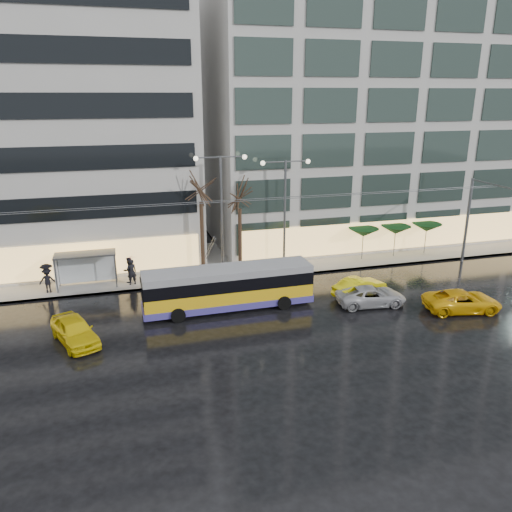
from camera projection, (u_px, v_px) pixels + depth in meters
name	position (u px, v px, depth m)	size (l,w,h in m)	color
ground	(228.00, 340.00, 28.53)	(140.00, 140.00, 0.00)	black
sidewalk	(215.00, 261.00, 41.84)	(80.00, 10.00, 0.15)	gray
kerb	(228.00, 281.00, 37.30)	(80.00, 0.10, 0.15)	slate
building_right	(380.00, 102.00, 46.82)	(32.00, 14.00, 25.00)	#AEABA6
trolleybus	(228.00, 289.00, 32.31)	(11.03, 4.34, 5.10)	gold
catenary	(216.00, 232.00, 34.73)	(42.24, 5.12, 7.00)	#595B60
bus_shelter	(80.00, 262.00, 35.58)	(4.20, 1.60, 2.51)	#595B60
street_lamp_near	(221.00, 199.00, 37.07)	(3.96, 0.36, 9.03)	#595B60
street_lamp_far	(285.00, 199.00, 38.42)	(3.96, 0.36, 8.53)	#595B60
tree_a	(200.00, 184.00, 36.53)	(3.20, 3.20, 8.40)	black
tree_b	(240.00, 191.00, 37.69)	(3.20, 3.20, 7.70)	black
parasol_a	(363.00, 232.00, 41.39)	(2.50, 2.50, 2.65)	#595B60
parasol_b	(396.00, 230.00, 42.15)	(2.50, 2.50, 2.65)	#595B60
parasol_c	(427.00, 228.00, 42.91)	(2.50, 2.50, 2.65)	#595B60
taxi_a	(75.00, 330.00, 28.05)	(1.76, 4.36, 1.49)	yellow
taxi_b	(360.00, 287.00, 34.56)	(1.41, 4.04, 1.33)	yellow
taxi_c	(462.00, 301.00, 32.19)	(2.26, 4.89, 1.36)	yellow
sedan_silver	(371.00, 296.00, 33.10)	(2.12, 4.59, 1.28)	#B0AFB4
pedestrian_a	(131.00, 266.00, 36.03)	(1.21, 1.22, 2.19)	black
pedestrian_b	(129.00, 270.00, 36.61)	(1.17, 1.14, 1.90)	black
pedestrian_c	(47.00, 277.00, 34.68)	(1.20, 0.87, 2.11)	black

